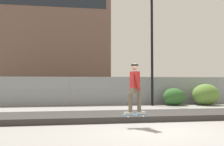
{
  "coord_description": "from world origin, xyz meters",
  "views": [
    {
      "loc": [
        -2.6,
        -7.74,
        1.48
      ],
      "look_at": [
        -0.63,
        4.01,
        1.92
      ],
      "focal_mm": 41.63,
      "sensor_mm": 36.0,
      "label": 1
    }
  ],
  "objects_px": {
    "skater": "(135,86)",
    "skateboard": "(135,115)",
    "street_lamp": "(152,36)",
    "shrub_center": "(206,95)",
    "parked_car_near": "(36,91)",
    "shrub_left": "(174,97)"
  },
  "relations": [
    {
      "from": "parked_car_near",
      "to": "shrub_center",
      "type": "distance_m",
      "value": 12.19
    },
    {
      "from": "skater",
      "to": "skateboard",
      "type": "bearing_deg",
      "value": -90.0
    },
    {
      "from": "skateboard",
      "to": "skater",
      "type": "distance_m",
      "value": 0.96
    },
    {
      "from": "skater",
      "to": "shrub_center",
      "type": "distance_m",
      "value": 10.02
    },
    {
      "from": "street_lamp",
      "to": "shrub_center",
      "type": "bearing_deg",
      "value": -3.31
    },
    {
      "from": "skater",
      "to": "parked_car_near",
      "type": "bearing_deg",
      "value": 111.03
    },
    {
      "from": "parked_car_near",
      "to": "skateboard",
      "type": "bearing_deg",
      "value": -68.97
    },
    {
      "from": "shrub_left",
      "to": "shrub_center",
      "type": "bearing_deg",
      "value": -5.38
    },
    {
      "from": "skater",
      "to": "shrub_left",
      "type": "height_order",
      "value": "skater"
    },
    {
      "from": "skateboard",
      "to": "parked_car_near",
      "type": "height_order",
      "value": "parked_car_near"
    },
    {
      "from": "skater",
      "to": "parked_car_near",
      "type": "xyz_separation_m",
      "value": [
        -4.61,
        11.98,
        -0.54
      ]
    },
    {
      "from": "skater",
      "to": "shrub_left",
      "type": "distance_m",
      "value": 8.93
    },
    {
      "from": "skater",
      "to": "shrub_left",
      "type": "relative_size",
      "value": 1.16
    },
    {
      "from": "skater",
      "to": "street_lamp",
      "type": "height_order",
      "value": "street_lamp"
    },
    {
      "from": "skateboard",
      "to": "shrub_center",
      "type": "xyz_separation_m",
      "value": [
        6.7,
        7.42,
        0.27
      ]
    },
    {
      "from": "parked_car_near",
      "to": "shrub_center",
      "type": "height_order",
      "value": "parked_car_near"
    },
    {
      "from": "street_lamp",
      "to": "shrub_center",
      "type": "xyz_separation_m",
      "value": [
        3.58,
        -0.21,
        -3.78
      ]
    },
    {
      "from": "shrub_left",
      "to": "skater",
      "type": "bearing_deg",
      "value": -121.0
    },
    {
      "from": "street_lamp",
      "to": "skateboard",
      "type": "bearing_deg",
      "value": -112.28
    },
    {
      "from": "skateboard",
      "to": "parked_car_near",
      "type": "relative_size",
      "value": 0.18
    },
    {
      "from": "skater",
      "to": "shrub_center",
      "type": "relative_size",
      "value": 0.94
    },
    {
      "from": "skateboard",
      "to": "shrub_left",
      "type": "relative_size",
      "value": 0.57
    }
  ]
}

